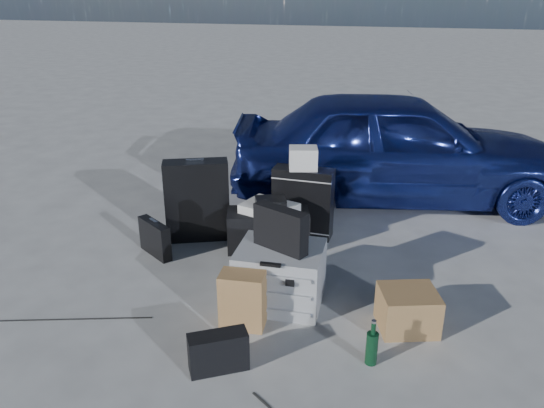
# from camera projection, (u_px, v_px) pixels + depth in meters

# --- Properties ---
(ground) EXTENTS (60.00, 60.00, 0.00)m
(ground) POSITION_uv_depth(u_px,v_px,m) (252.00, 314.00, 3.72)
(ground) COLOR #B7B7B2
(ground) RESTS_ON ground
(car) EXTENTS (3.67, 2.11, 1.17)m
(car) POSITION_uv_depth(u_px,v_px,m) (398.00, 146.00, 5.55)
(car) COLOR #273896
(car) RESTS_ON ground
(pelican_case) EXTENTS (0.62, 0.52, 0.43)m
(pelican_case) POSITION_uv_depth(u_px,v_px,m) (280.00, 275.00, 3.80)
(pelican_case) COLOR #929597
(pelican_case) RESTS_ON ground
(laptop_bag) EXTENTS (0.42, 0.26, 0.31)m
(laptop_bag) POSITION_uv_depth(u_px,v_px,m) (280.00, 229.00, 3.65)
(laptop_bag) COLOR black
(laptop_bag) RESTS_ON pelican_case
(briefcase) EXTENTS (0.37, 0.29, 0.30)m
(briefcase) POSITION_uv_depth(u_px,v_px,m) (155.00, 238.00, 4.51)
(briefcase) COLOR black
(briefcase) RESTS_ON ground
(suitcase_left) EXTENTS (0.60, 0.41, 0.73)m
(suitcase_left) POSITION_uv_depth(u_px,v_px,m) (197.00, 201.00, 4.73)
(suitcase_left) COLOR black
(suitcase_left) RESTS_ON ground
(suitcase_right) EXTENTS (0.54, 0.21, 0.65)m
(suitcase_right) POSITION_uv_depth(u_px,v_px,m) (303.00, 203.00, 4.80)
(suitcase_right) COLOR black
(suitcase_right) RESTS_ON ground
(white_carton) EXTENTS (0.29, 0.25, 0.19)m
(white_carton) POSITION_uv_depth(u_px,v_px,m) (303.00, 158.00, 4.64)
(white_carton) COLOR silver
(white_carton) RESTS_ON suitcase_right
(duffel_bag) EXTENTS (0.76, 0.50, 0.35)m
(duffel_bag) POSITION_uv_depth(u_px,v_px,m) (268.00, 230.00, 4.61)
(duffel_bag) COLOR black
(duffel_bag) RESTS_ON ground
(flat_box_white) EXTENTS (0.51, 0.44, 0.08)m
(flat_box_white) POSITION_uv_depth(u_px,v_px,m) (269.00, 208.00, 4.51)
(flat_box_white) COLOR silver
(flat_box_white) RESTS_ON duffel_bag
(flat_box_black) EXTENTS (0.30, 0.27, 0.05)m
(flat_box_black) POSITION_uv_depth(u_px,v_px,m) (271.00, 201.00, 4.48)
(flat_box_black) COLOR black
(flat_box_black) RESTS_ON flat_box_white
(kraft_bag) EXTENTS (0.31, 0.21, 0.40)m
(kraft_bag) POSITION_uv_depth(u_px,v_px,m) (243.00, 300.00, 3.53)
(kraft_bag) COLOR olive
(kraft_bag) RESTS_ON ground
(cardboard_box) EXTENTS (0.45, 0.42, 0.28)m
(cardboard_box) POSITION_uv_depth(u_px,v_px,m) (408.00, 310.00, 3.53)
(cardboard_box) COLOR olive
(cardboard_box) RESTS_ON ground
(messenger_bag) EXTENTS (0.37, 0.30, 0.25)m
(messenger_bag) POSITION_uv_depth(u_px,v_px,m) (218.00, 352.00, 3.15)
(messenger_bag) COLOR black
(messenger_bag) RESTS_ON ground
(green_bottle) EXTENTS (0.09, 0.09, 0.29)m
(green_bottle) POSITION_uv_depth(u_px,v_px,m) (372.00, 343.00, 3.19)
(green_bottle) COLOR black
(green_bottle) RESTS_ON ground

